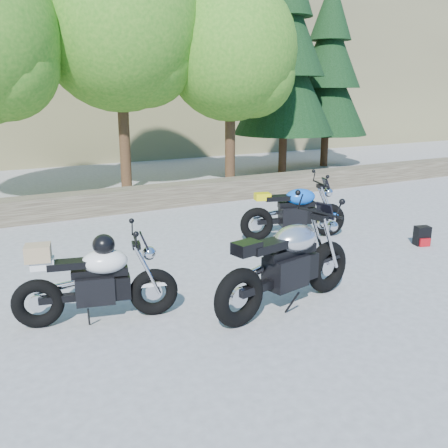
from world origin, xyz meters
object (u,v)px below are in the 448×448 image
Objects in this scene: silver_bike at (288,265)px; white_bike at (95,280)px; blue_bike at (294,212)px; backpack at (422,236)px.

silver_bike is 1.20× the size of white_bike.
blue_bike is (1.84, 2.40, -0.07)m from silver_bike.
silver_bike is at bearing -147.78° from backpack.
white_bike reaches higher than backpack.
backpack is at bearing 3.83° from silver_bike.
silver_bike is 3.73m from backpack.
silver_bike is 3.03m from blue_bike.
white_bike is 0.95× the size of blue_bike.
silver_bike is at bearing -5.27° from white_bike.
blue_bike is at bearing 35.82° from white_bike.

